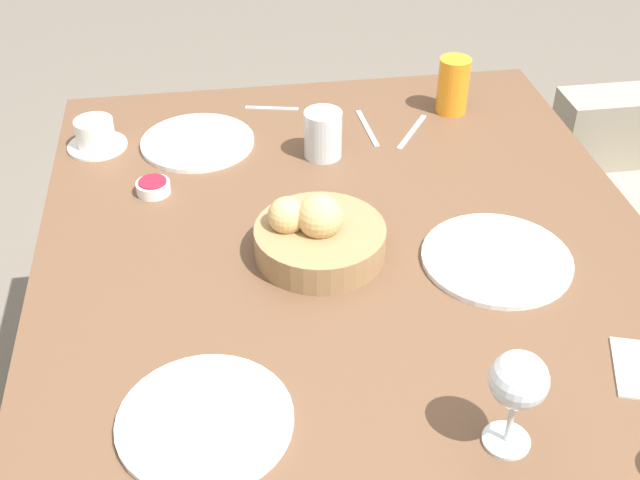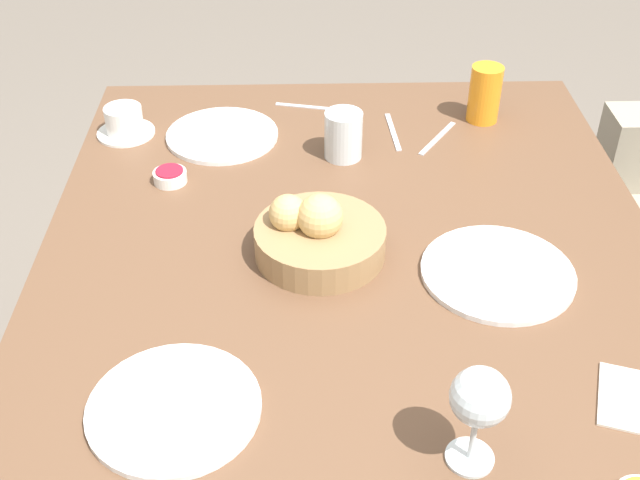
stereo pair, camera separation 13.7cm
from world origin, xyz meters
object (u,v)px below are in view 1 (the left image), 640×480
knife_silver (367,128)px  bread_basket (317,236)px  wine_glass (518,383)px  jam_bowl_berry (153,187)px  plate_near_left (198,142)px  plate_far_center (497,259)px  water_tumbler (324,134)px  spoon_coffee (272,108)px  coffee_cup (96,135)px  fork_silver (412,132)px  juice_glass (453,85)px  plate_near_right (205,420)px

knife_silver → bread_basket: bearing=-22.3°
wine_glass → jam_bowl_berry: size_ratio=2.39×
plate_near_left → knife_silver: size_ratio=1.47×
plate_far_center → water_tumbler: water_tumbler is taller
knife_silver → spoon_coffee: same height
coffee_cup → jam_bowl_berry: (0.19, 0.12, -0.02)m
plate_far_center → fork_silver: (-0.46, -0.03, -0.00)m
wine_glass → bread_basket: bearing=-157.0°
juice_glass → water_tumbler: juice_glass is taller
coffee_cup → jam_bowl_berry: 0.23m
plate_far_center → fork_silver: size_ratio=1.83×
knife_silver → water_tumbler: bearing=-48.9°
plate_far_center → juice_glass: juice_glass is taller
plate_far_center → water_tumbler: bearing=-148.8°
plate_near_left → wine_glass: bearing=24.1°
plate_near_right → knife_silver: 0.86m
jam_bowl_berry → fork_silver: (-0.15, 0.55, -0.01)m
plate_far_center → water_tumbler: 0.46m
plate_near_left → wine_glass: (0.85, 0.38, 0.11)m
bread_basket → coffee_cup: size_ratio=1.83×
bread_basket → jam_bowl_berry: 0.37m
water_tumbler → plate_near_left: bearing=-108.5°
plate_near_right → jam_bowl_berry: (-0.58, -0.08, 0.01)m
plate_near_left → coffee_cup: (-0.02, -0.21, 0.02)m
plate_near_right → wine_glass: 0.42m
plate_far_center → fork_silver: 0.46m
knife_silver → juice_glass: bearing=104.6°
jam_bowl_berry → fork_silver: 0.57m
plate_near_right → water_tumbler: water_tumbler is taller
plate_far_center → knife_silver: bearing=-165.5°
bread_basket → plate_far_center: size_ratio=0.88×
plate_near_right → knife_silver: (-0.77, 0.38, -0.00)m
jam_bowl_berry → plate_near_left: bearing=152.8°
knife_silver → fork_silver: bearing=71.6°
spoon_coffee → juice_glass: bearing=79.9°
spoon_coffee → plate_near_left: bearing=-51.7°
plate_far_center → knife_silver: size_ratio=1.59×
bread_basket → water_tumbler: size_ratio=2.28×
spoon_coffee → wine_glass: bearing=12.0°
plate_near_left → wine_glass: wine_glass is taller
jam_bowl_berry → coffee_cup: bearing=-148.4°
water_tumbler → knife_silver: bearing=131.1°
bread_basket → plate_near_right: size_ratio=0.93×
knife_silver → spoon_coffee: (-0.12, -0.20, 0.00)m
fork_silver → spoon_coffee: same height
plate_far_center → jam_bowl_berry: jam_bowl_berry is taller
juice_glass → coffee_cup: juice_glass is taller
plate_far_center → coffee_cup: size_ratio=2.09×
juice_glass → fork_silver: juice_glass is taller
water_tumbler → knife_silver: water_tumbler is taller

